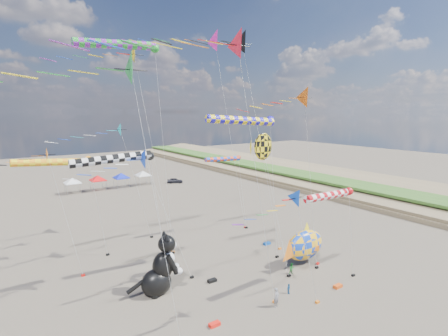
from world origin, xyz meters
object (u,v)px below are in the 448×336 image
(child_green, at_px, (292,269))
(child_blue, at_px, (289,289))
(cat_inflatable, at_px, (159,263))
(fish_inflatable, at_px, (305,245))
(person_adult, at_px, (276,297))
(parked_car, at_px, (175,180))

(child_green, xyz_separation_m, child_blue, (-3.09, -2.62, -0.12))
(cat_inflatable, height_order, fish_inflatable, cat_inflatable)
(cat_inflatable, xyz_separation_m, child_green, (12.74, -4.26, -2.31))
(person_adult, distance_m, parked_car, 54.92)
(cat_inflatable, relative_size, parked_car, 1.63)
(parked_car, bearing_deg, person_adult, -169.37)
(cat_inflatable, relative_size, fish_inflatable, 0.86)
(child_green, xyz_separation_m, parked_car, (11.22, 48.70, 0.01))
(fish_inflatable, relative_size, child_green, 5.69)
(person_adult, height_order, parked_car, person_adult)
(fish_inflatable, height_order, person_adult, fish_inflatable)
(fish_inflatable, xyz_separation_m, person_adult, (-8.46, -4.63, -1.28))
(child_green, height_order, parked_car, parked_car)
(person_adult, bearing_deg, cat_inflatable, 113.73)
(person_adult, bearing_deg, fish_inflatable, 9.88)
(cat_inflatable, xyz_separation_m, child_blue, (9.65, -6.89, -2.43))
(child_blue, xyz_separation_m, parked_car, (14.30, 51.32, 0.13))
(fish_inflatable, bearing_deg, cat_inflatable, 168.33)
(fish_inflatable, xyz_separation_m, child_green, (-2.93, -1.03, -1.54))
(cat_inflatable, bearing_deg, parked_car, 71.88)
(cat_inflatable, distance_m, parked_car, 50.53)
(cat_inflatable, relative_size, child_blue, 6.13)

